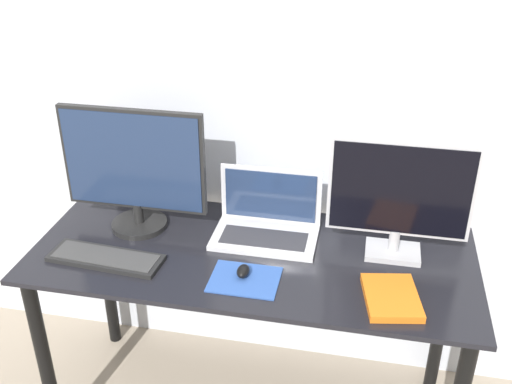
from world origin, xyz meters
The scene contains 9 objects.
wall_back centered at (0.00, 0.71, 1.25)m, with size 7.00×0.05×2.50m.
desk centered at (0.00, 0.32, 0.63)m, with size 1.53×0.65×0.75m.
monitor_left centered at (-0.45, 0.41, 0.99)m, with size 0.52×0.20×0.46m.
monitor_right centered at (0.48, 0.41, 0.98)m, with size 0.47×0.13×0.42m.
laptop centered at (0.03, 0.46, 0.81)m, with size 0.37×0.23×0.23m.
keyboard centered at (-0.48, 0.18, 0.76)m, with size 0.40×0.16×0.02m.
mousepad centered at (0.01, 0.16, 0.75)m, with size 0.22×0.18×0.00m.
mouse centered at (0.00, 0.18, 0.77)m, with size 0.04×0.07×0.03m.
book centered at (0.47, 0.15, 0.76)m, with size 0.20×0.24×0.02m.
Camera 1 is at (0.36, -1.37, 1.91)m, focal length 42.00 mm.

